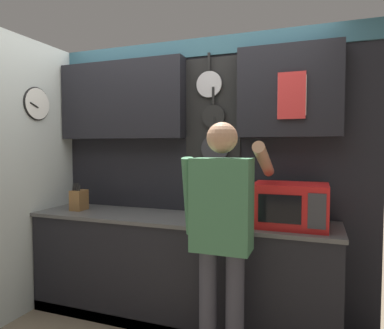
# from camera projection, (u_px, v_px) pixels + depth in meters

# --- Properties ---
(ground_plane) EXTENTS (14.00, 14.00, 0.00)m
(ground_plane) POSITION_uv_depth(u_px,v_px,m) (177.00, 319.00, 2.91)
(ground_plane) COLOR #756651
(base_cabinet_counter) EXTENTS (2.58, 0.59, 0.88)m
(base_cabinet_counter) POSITION_uv_depth(u_px,v_px,m) (177.00, 269.00, 2.88)
(base_cabinet_counter) COLOR black
(base_cabinet_counter) RESTS_ON ground_plane
(back_wall_unit) EXTENTS (3.15, 0.23, 2.42)m
(back_wall_unit) POSITION_uv_depth(u_px,v_px,m) (186.00, 140.00, 3.08)
(back_wall_unit) COLOR black
(back_wall_unit) RESTS_ON ground_plane
(side_wall) EXTENTS (0.07, 1.60, 2.42)m
(side_wall) POSITION_uv_depth(u_px,v_px,m) (16.00, 176.00, 2.91)
(side_wall) COLOR silver
(side_wall) RESTS_ON ground_plane
(microwave) EXTENTS (0.53, 0.39, 0.32)m
(microwave) POSITION_uv_depth(u_px,v_px,m) (290.00, 205.00, 2.51)
(microwave) COLOR red
(microwave) RESTS_ON base_cabinet_counter
(knife_block) EXTENTS (0.12, 0.16, 0.26)m
(knife_block) POSITION_uv_depth(u_px,v_px,m) (79.00, 200.00, 3.17)
(knife_block) COLOR brown
(knife_block) RESTS_ON base_cabinet_counter
(utensil_crock) EXTENTS (0.12, 0.12, 0.34)m
(utensil_crock) POSITION_uv_depth(u_px,v_px,m) (233.00, 212.00, 2.67)
(utensil_crock) COLOR white
(utensil_crock) RESTS_ON base_cabinet_counter
(person) EXTENTS (0.54, 0.62, 1.63)m
(person) POSITION_uv_depth(u_px,v_px,m) (222.00, 225.00, 2.22)
(person) COLOR #383842
(person) RESTS_ON ground_plane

